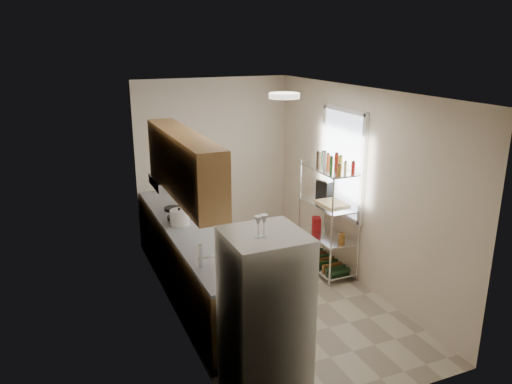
{
  "coord_description": "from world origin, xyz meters",
  "views": [
    {
      "loc": [
        -2.46,
        -5.24,
        3.16
      ],
      "look_at": [
        -0.1,
        0.25,
        1.32
      ],
      "focal_mm": 35.0,
      "sensor_mm": 36.0,
      "label": 1
    }
  ],
  "objects_px": {
    "rice_cooker": "(180,217)",
    "frying_pan_large": "(176,217)",
    "espresso_machine": "(325,188)",
    "refrigerator": "(264,319)",
    "cutting_board": "(332,203)"
  },
  "relations": [
    {
      "from": "refrigerator",
      "to": "espresso_machine",
      "type": "height_order",
      "value": "refrigerator"
    },
    {
      "from": "rice_cooker",
      "to": "frying_pan_large",
      "type": "distance_m",
      "value": 0.24
    },
    {
      "from": "refrigerator",
      "to": "rice_cooker",
      "type": "xyz_separation_m",
      "value": [
        -0.14,
        2.33,
        0.19
      ]
    },
    {
      "from": "rice_cooker",
      "to": "frying_pan_large",
      "type": "relative_size",
      "value": 1.06
    },
    {
      "from": "frying_pan_large",
      "to": "refrigerator",
      "type": "bearing_deg",
      "value": -80.82
    },
    {
      "from": "frying_pan_large",
      "to": "cutting_board",
      "type": "xyz_separation_m",
      "value": [
        2.03,
        -0.57,
        0.11
      ]
    },
    {
      "from": "refrigerator",
      "to": "cutting_board",
      "type": "bearing_deg",
      "value": 46.2
    },
    {
      "from": "refrigerator",
      "to": "rice_cooker",
      "type": "bearing_deg",
      "value": 93.34
    },
    {
      "from": "rice_cooker",
      "to": "espresso_machine",
      "type": "height_order",
      "value": "espresso_machine"
    },
    {
      "from": "refrigerator",
      "to": "cutting_board",
      "type": "xyz_separation_m",
      "value": [
        1.9,
        1.98,
        0.22
      ]
    },
    {
      "from": "refrigerator",
      "to": "frying_pan_large",
      "type": "height_order",
      "value": "refrigerator"
    },
    {
      "from": "frying_pan_large",
      "to": "rice_cooker",
      "type": "bearing_deg",
      "value": -85.97
    },
    {
      "from": "frying_pan_large",
      "to": "espresso_machine",
      "type": "xyz_separation_m",
      "value": [
        2.1,
        -0.25,
        0.22
      ]
    },
    {
      "from": "refrigerator",
      "to": "espresso_machine",
      "type": "relative_size",
      "value": 6.24
    },
    {
      "from": "refrigerator",
      "to": "rice_cooker",
      "type": "distance_m",
      "value": 2.34
    }
  ]
}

